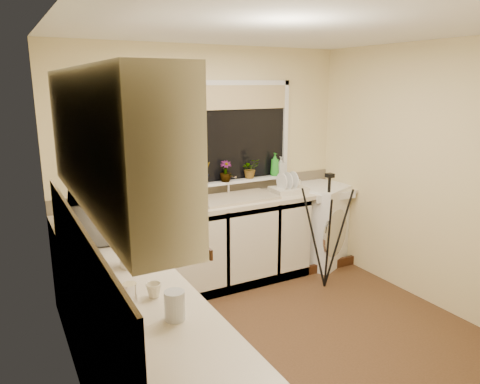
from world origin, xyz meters
name	(u,v)px	position (x,y,z in m)	size (l,w,h in m)	color
floor	(283,337)	(0.00, 0.00, 0.00)	(3.20, 3.20, 0.00)	brown
ceiling	(291,28)	(0.00, 0.00, 2.45)	(3.20, 3.20, 0.00)	white
wall_back	(206,165)	(0.00, 1.50, 1.23)	(3.20, 3.20, 0.00)	beige
wall_front	(461,262)	(0.00, -1.50, 1.23)	(3.20, 3.20, 0.00)	beige
wall_left	(68,227)	(-1.60, 0.00, 1.23)	(3.00, 3.00, 0.00)	beige
wall_right	(428,176)	(1.60, 0.00, 1.23)	(3.00, 3.00, 0.00)	beige
base_cabinet_back	(191,250)	(-0.33, 1.20, 0.43)	(2.55, 0.60, 0.86)	silver
base_cabinet_left	(138,354)	(-1.30, -0.30, 0.43)	(0.54, 2.40, 0.86)	silver
worktop_back	(219,203)	(0.00, 1.20, 0.88)	(3.20, 0.60, 0.04)	beige
worktop_left	(134,288)	(-1.30, -0.30, 0.88)	(0.60, 2.40, 0.04)	beige
upper_cabinet	(105,139)	(-1.44, -0.45, 1.80)	(0.28, 1.90, 0.70)	silver
splashback_left	(80,258)	(-1.59, -0.30, 1.12)	(0.02, 2.40, 0.45)	beige
splashback_back	(207,189)	(0.00, 1.49, 0.97)	(3.20, 0.02, 0.14)	beige
window_glass	(224,134)	(0.20, 1.49, 1.55)	(1.50, 0.02, 1.00)	black
window_blind	(224,98)	(0.20, 1.46, 1.92)	(1.50, 0.02, 0.25)	tan
windowsill	(226,182)	(0.20, 1.43, 1.04)	(1.60, 0.14, 0.03)	white
sink	(236,198)	(0.20, 1.20, 0.91)	(0.82, 0.46, 0.03)	tan
faucet	(228,184)	(0.20, 1.38, 1.02)	(0.03, 0.03, 0.24)	silver
washing_machine	(317,223)	(1.28, 1.22, 0.46)	(0.65, 0.63, 0.93)	white
laptop	(183,200)	(-0.39, 1.20, 0.96)	(0.35, 0.34, 0.24)	#98979F
kettle	(131,253)	(-1.24, -0.02, 0.99)	(0.14, 0.14, 0.19)	white
dish_rack	(289,190)	(0.84, 1.18, 0.93)	(0.38, 0.28, 0.06)	beige
tripod	(327,232)	(0.93, 0.60, 0.60)	(0.60, 0.60, 1.21)	black
glass_jug	(175,306)	(-1.23, -0.80, 0.98)	(0.11, 0.11, 0.15)	silver
steel_jar	(130,293)	(-1.38, -0.50, 0.95)	(0.08, 0.08, 0.11)	white
microwave	(97,216)	(-1.30, 0.70, 1.07)	(0.60, 0.41, 0.33)	silver
plant_a	(173,176)	(-0.41, 1.40, 1.17)	(0.13, 0.09, 0.24)	#999999
plant_b	(205,173)	(-0.06, 1.40, 1.17)	(0.13, 0.10, 0.23)	#999999
plant_c	(226,171)	(0.17, 1.39, 1.16)	(0.12, 0.12, 0.22)	#999999
plant_d	(250,168)	(0.49, 1.42, 1.16)	(0.19, 0.17, 0.22)	#999999
soap_bottle_green	(275,164)	(0.81, 1.41, 1.18)	(0.10, 0.10, 0.26)	green
soap_bottle_clear	(281,166)	(0.89, 1.42, 1.15)	(0.09, 0.10, 0.21)	#999999
cup_back	(295,185)	(0.99, 1.26, 0.95)	(0.14, 0.14, 0.11)	white
cup_left	(154,290)	(-1.24, -0.51, 0.94)	(0.09, 0.09, 0.08)	beige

